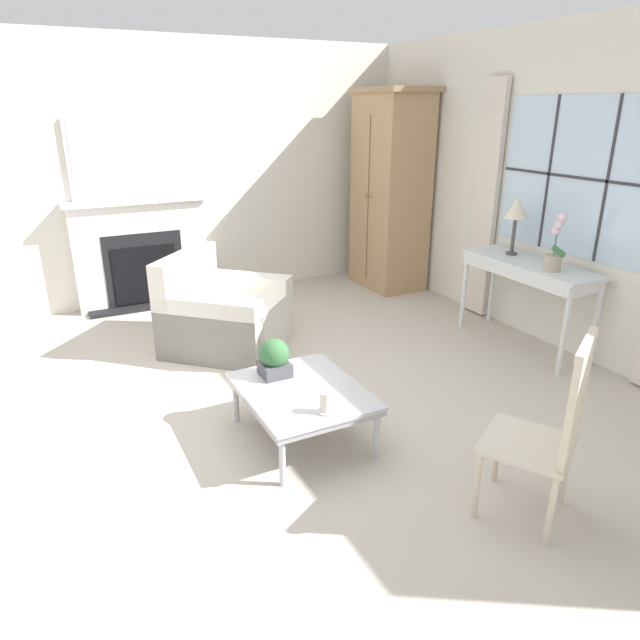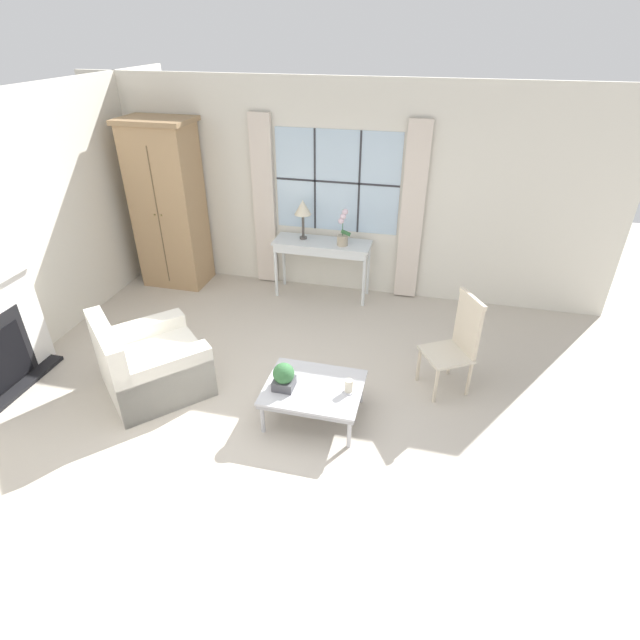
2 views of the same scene
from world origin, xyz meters
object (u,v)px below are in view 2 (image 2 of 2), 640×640
object	(u,v)px
armoire	(169,205)
side_chair_wooden	(458,340)
console_table	(322,248)
potted_orchid	(343,232)
armchair_upholstered	(151,366)
coffee_table	(314,390)
pillar_candle	(349,387)
potted_plant_small	(284,376)
table_lamp	(303,209)

from	to	relation	value
armoire	side_chair_wooden	world-z (taller)	armoire
console_table	potted_orchid	xyz separation A→B (m)	(0.29, -0.05, 0.27)
armchair_upholstered	potted_orchid	bearing A→B (deg)	57.95
armoire	console_table	xyz separation A→B (m)	(2.18, 0.07, -0.44)
coffee_table	pillar_candle	world-z (taller)	pillar_candle
side_chair_wooden	pillar_candle	world-z (taller)	side_chair_wooden
side_chair_wooden	potted_plant_small	bearing A→B (deg)	-150.29
console_table	table_lamp	size ratio (longest dim) A/B	2.44
armchair_upholstered	pillar_candle	xyz separation A→B (m)	(2.09, -0.03, 0.15)
table_lamp	armchair_upholstered	distance (m)	2.85
armoire	potted_orchid	bearing A→B (deg)	0.43
coffee_table	potted_plant_small	world-z (taller)	potted_plant_small
armoire	armchair_upholstered	distance (m)	2.73
armoire	table_lamp	xyz separation A→B (m)	(1.90, 0.11, 0.07)
console_table	armchair_upholstered	xyz separation A→B (m)	(-1.23, -2.47, -0.42)
coffee_table	pillar_candle	xyz separation A→B (m)	(0.34, -0.00, 0.10)
console_table	armchair_upholstered	bearing A→B (deg)	-116.47
table_lamp	pillar_candle	xyz separation A→B (m)	(1.14, -2.54, -0.79)
armoire	armchair_upholstered	xyz separation A→B (m)	(0.95, -2.41, -0.87)
armchair_upholstered	side_chair_wooden	world-z (taller)	side_chair_wooden
potted_plant_small	coffee_table	bearing A→B (deg)	16.80
armoire	coffee_table	world-z (taller)	armoire
table_lamp	coffee_table	distance (m)	2.81
console_table	table_lamp	xyz separation A→B (m)	(-0.28, 0.04, 0.51)
potted_orchid	console_table	bearing A→B (deg)	170.71
armoire	pillar_candle	size ratio (longest dim) A/B	15.33
potted_orchid	pillar_candle	size ratio (longest dim) A/B	3.30
armchair_upholstered	console_table	bearing A→B (deg)	63.53
armchair_upholstered	potted_plant_small	world-z (taller)	armchair_upholstered
table_lamp	armchair_upholstered	xyz separation A→B (m)	(-0.95, -2.52, -0.94)
console_table	pillar_candle	bearing A→B (deg)	-71.01
potted_orchid	potted_plant_small	size ratio (longest dim) A/B	1.85
armoire	pillar_candle	bearing A→B (deg)	-38.67
armchair_upholstered	armoire	bearing A→B (deg)	111.53
potted_orchid	side_chair_wooden	world-z (taller)	potted_orchid
console_table	armchair_upholstered	size ratio (longest dim) A/B	0.97
potted_orchid	potted_plant_small	xyz separation A→B (m)	(-0.03, -2.53, -0.48)
potted_orchid	coffee_table	size ratio (longest dim) A/B	0.53
armoire	side_chair_wooden	bearing A→B (deg)	-22.03
potted_plant_small	pillar_candle	bearing A→B (deg)	7.42
side_chair_wooden	table_lamp	bearing A→B (deg)	140.49
armchair_upholstered	potted_plant_small	xyz separation A→B (m)	(1.48, -0.11, 0.21)
potted_plant_small	pillar_candle	xyz separation A→B (m)	(0.61, 0.08, -0.07)
armoire	pillar_candle	world-z (taller)	armoire
armchair_upholstered	coffee_table	world-z (taller)	armchair_upholstered
coffee_table	console_table	bearing A→B (deg)	101.76
armoire	potted_orchid	size ratio (longest dim) A/B	4.65
table_lamp	pillar_candle	world-z (taller)	table_lamp
potted_orchid	coffee_table	world-z (taller)	potted_orchid
table_lamp	console_table	bearing A→B (deg)	-9.15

